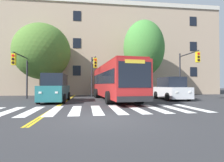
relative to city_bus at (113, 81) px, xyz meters
The scene contains 13 objects.
ground_plane 9.80m from the city_bus, 99.86° to the right, with size 120.00×120.00×0.00m, color #303033.
crosswalk 7.36m from the city_bus, 110.17° to the right, with size 14.00×4.37×0.01m.
lane_line_yellow_inner 8.78m from the city_bus, 121.84° to the left, with size 0.12×36.00×0.01m, color gold.
lane_line_yellow_outer 8.70m from the city_bus, 120.92° to the left, with size 0.12×36.00×0.01m, color gold.
city_bus is the anchor object (origin of this frame).
car_teal_near_lane 5.51m from the city_bus, 164.67° to the right, with size 2.20×5.21×2.40m.
car_white_far_lane 5.82m from the city_bus, ahead, with size 2.28×4.69×2.22m.
traffic_light_near_corner 8.07m from the city_bus, ahead, with size 0.35×3.75×5.06m.
traffic_light_far_corner 9.00m from the city_bus, behind, with size 0.37×3.75×4.85m.
traffic_light_overhead 3.63m from the city_bus, 125.57° to the left, with size 0.59×3.90×4.85m.
street_tree_curbside_large 7.39m from the city_bus, 43.44° to the left, with size 7.20×7.15×9.58m.
street_tree_curbside_small 10.40m from the city_bus, 147.27° to the left, with size 7.85×7.94×8.98m.
building_facade 14.38m from the city_bus, 108.14° to the left, with size 43.81×9.94×13.86m.
Camera 1 is at (-0.54, -7.54, 1.48)m, focal length 28.00 mm.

